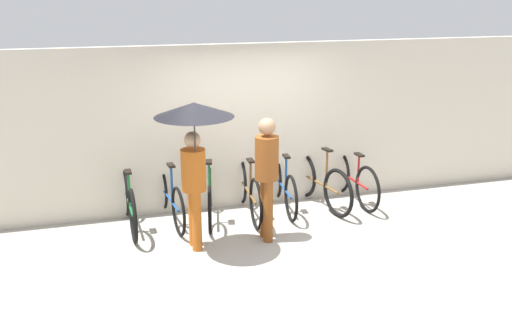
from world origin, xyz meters
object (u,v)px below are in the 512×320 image
object	(u,v)px
pedestrian_leading	(194,135)
pedestrian_center	(267,170)
parked_bicycle_0	(129,202)
parked_bicycle_1	(169,197)
parked_bicycle_6	(352,179)
parked_bicycle_4	(283,186)
parked_bicycle_2	(210,195)
parked_bicycle_3	(248,190)
parked_bicycle_5	(320,182)

from	to	relation	value
pedestrian_leading	pedestrian_center	distance (m)	1.14
parked_bicycle_0	parked_bicycle_1	xyz separation A→B (m)	(0.59, 0.08, -0.02)
parked_bicycle_1	parked_bicycle_6	size ratio (longest dim) A/B	1.04
parked_bicycle_4	pedestrian_leading	size ratio (longest dim) A/B	0.87
parked_bicycle_2	pedestrian_center	bearing A→B (deg)	-135.82
parked_bicycle_4	pedestrian_center	distance (m)	1.35
pedestrian_center	parked_bicycle_3	bearing A→B (deg)	-88.34
parked_bicycle_4	parked_bicycle_5	bearing A→B (deg)	-90.71
parked_bicycle_0	pedestrian_center	size ratio (longest dim) A/B	1.05
parked_bicycle_0	parked_bicycle_6	xyz separation A→B (m)	(3.56, 0.10, -0.01)
parked_bicycle_2	parked_bicycle_5	size ratio (longest dim) A/B	0.99
parked_bicycle_1	parked_bicycle_4	xyz separation A→B (m)	(1.78, 0.02, 0.00)
parked_bicycle_4	pedestrian_center	bearing A→B (deg)	155.59
pedestrian_leading	parked_bicycle_1	bearing A→B (deg)	-82.94
parked_bicycle_3	pedestrian_leading	world-z (taller)	pedestrian_leading
parked_bicycle_5	parked_bicycle_4	bearing A→B (deg)	73.28
parked_bicycle_3	pedestrian_center	size ratio (longest dim) A/B	1.08
pedestrian_center	parked_bicycle_1	bearing A→B (deg)	-39.11
parked_bicycle_0	pedestrian_leading	bearing A→B (deg)	-143.70
parked_bicycle_2	parked_bicycle_4	world-z (taller)	parked_bicycle_2
parked_bicycle_0	pedestrian_leading	size ratio (longest dim) A/B	0.90
parked_bicycle_1	pedestrian_leading	distance (m)	1.65
parked_bicycle_1	pedestrian_center	bearing A→B (deg)	-135.82
parked_bicycle_0	parked_bicycle_4	size ratio (longest dim) A/B	1.04
parked_bicycle_6	parked_bicycle_4	bearing A→B (deg)	86.93
parked_bicycle_0	parked_bicycle_1	distance (m)	0.60
parked_bicycle_3	parked_bicycle_5	distance (m)	1.18
parked_bicycle_1	parked_bicycle_3	world-z (taller)	parked_bicycle_3
parked_bicycle_5	pedestrian_leading	size ratio (longest dim) A/B	0.87
parked_bicycle_3	parked_bicycle_5	xyz separation A→B (m)	(1.18, 0.03, -0.00)
pedestrian_center	parked_bicycle_0	bearing A→B (deg)	-26.25
parked_bicycle_2	parked_bicycle_6	world-z (taller)	parked_bicycle_6
parked_bicycle_3	parked_bicycle_4	xyz separation A→B (m)	(0.59, 0.09, -0.02)
parked_bicycle_0	parked_bicycle_4	distance (m)	2.38
parked_bicycle_2	pedestrian_center	size ratio (longest dim) A/B	1.01
parked_bicycle_4	parked_bicycle_0	bearing A→B (deg)	97.66
parked_bicycle_5	parked_bicycle_6	distance (m)	0.60
parked_bicycle_0	parked_bicycle_5	xyz separation A→B (m)	(2.96, 0.04, -0.00)
pedestrian_leading	pedestrian_center	bearing A→B (deg)	-178.26
parked_bicycle_2	parked_bicycle_3	bearing A→B (deg)	-78.04
parked_bicycle_2	parked_bicycle_3	distance (m)	0.59
parked_bicycle_3	parked_bicycle_5	world-z (taller)	parked_bicycle_3
parked_bicycle_5	pedestrian_center	xyz separation A→B (m)	(-1.18, -0.97, 0.61)
parked_bicycle_0	parked_bicycle_3	size ratio (longest dim) A/B	0.97
pedestrian_leading	parked_bicycle_5	bearing A→B (deg)	-157.38
pedestrian_center	parked_bicycle_6	bearing A→B (deg)	-148.63
parked_bicycle_5	parked_bicycle_3	bearing A→B (deg)	80.65
parked_bicycle_5	parked_bicycle_6	bearing A→B (deg)	-95.77
parked_bicycle_6	pedestrian_center	world-z (taller)	pedestrian_center
parked_bicycle_3	parked_bicycle_4	world-z (taller)	parked_bicycle_3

